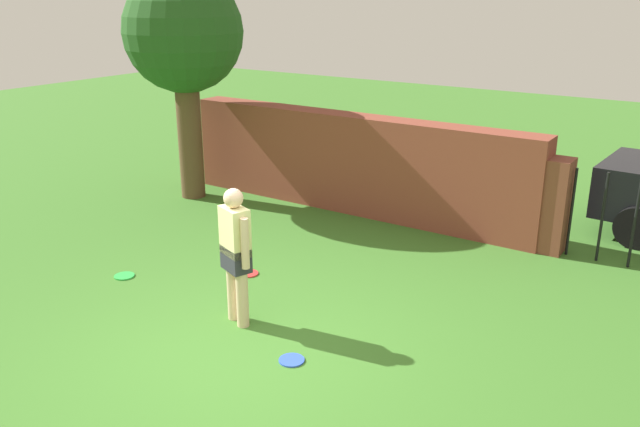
% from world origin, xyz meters
% --- Properties ---
extents(ground_plane, '(40.00, 40.00, 0.00)m').
position_xyz_m(ground_plane, '(0.00, 0.00, 0.00)').
color(ground_plane, '#3D7528').
extents(brick_wall, '(6.53, 0.50, 1.68)m').
position_xyz_m(brick_wall, '(-1.50, 4.73, 0.84)').
color(brick_wall, brown).
rests_on(brick_wall, ground).
extents(tree, '(2.08, 2.08, 4.00)m').
position_xyz_m(tree, '(-4.40, 3.78, 2.88)').
color(tree, brown).
rests_on(tree, ground).
extents(person, '(0.51, 0.33, 1.62)m').
position_xyz_m(person, '(-0.49, 0.50, 0.90)').
color(person, beige).
rests_on(person, ground).
extents(frisbee_green, '(0.27, 0.27, 0.02)m').
position_xyz_m(frisbee_green, '(-2.60, 0.61, 0.01)').
color(frisbee_green, green).
rests_on(frisbee_green, ground).
extents(frisbee_blue, '(0.27, 0.27, 0.02)m').
position_xyz_m(frisbee_blue, '(0.52, 0.15, 0.01)').
color(frisbee_blue, blue).
rests_on(frisbee_blue, ground).
extents(frisbee_red, '(0.27, 0.27, 0.02)m').
position_xyz_m(frisbee_red, '(-1.27, 1.60, 0.01)').
color(frisbee_red, red).
rests_on(frisbee_red, ground).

